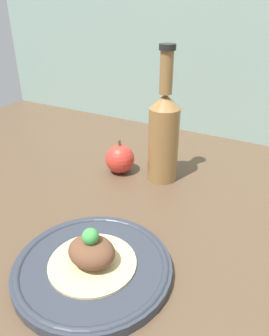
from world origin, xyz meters
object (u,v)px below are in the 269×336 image
object	(u,v)px
apple	(120,159)
cider_bottle	(164,134)
plate	(93,267)
plated_food	(92,254)

from	to	relation	value
apple	cider_bottle	bearing A→B (deg)	11.52
plate	apple	distance (cm)	33.77
plated_food	apple	world-z (taller)	same
plated_food	cider_bottle	distance (cm)	33.97
plated_food	plate	bearing A→B (deg)	180.00
plate	apple	xyz separation A→B (cm)	(-13.58, 30.81, 2.51)
plate	plated_food	size ratio (longest dim) A/B	1.81
apple	plate	bearing A→B (deg)	-66.21
plated_food	cider_bottle	bearing A→B (deg)	95.46
plate	cider_bottle	distance (cm)	34.68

